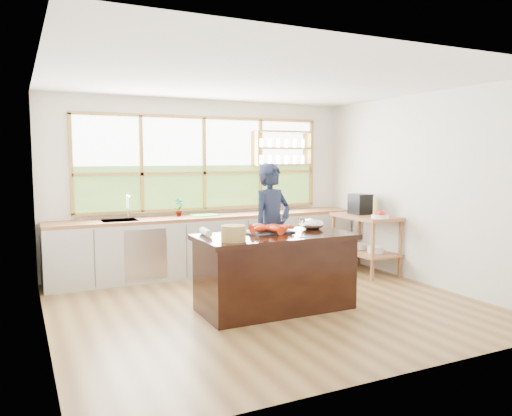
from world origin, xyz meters
TOP-DOWN VIEW (x-y plane):
  - ground_plane at (0.00, 0.00)m, footprint 5.00×5.00m
  - room_shell at (0.02, 0.51)m, footprint 5.02×4.52m
  - back_counter at (-0.02, 1.94)m, footprint 4.90×0.63m
  - right_shelf_unit at (2.19, 0.89)m, footprint 0.62×1.10m
  - island at (0.00, -0.20)m, footprint 1.85×0.90m
  - cook at (0.34, 0.53)m, footprint 0.72×0.58m
  - potted_plant at (-0.50, 2.00)m, footprint 0.17×0.12m
  - cutting_board at (-0.11, 1.94)m, footprint 0.43×0.34m
  - espresso_machine at (2.19, 1.05)m, footprint 0.29×0.31m
  - wine_bottle at (2.24, 0.74)m, footprint 0.10×0.10m
  - fruit_bowl at (2.14, 0.50)m, footprint 0.26×0.26m
  - slate_board at (-0.03, -0.05)m, footprint 0.61×0.49m
  - lobster_pile at (-0.00, -0.08)m, footprint 0.52×0.48m
  - mixing_bowl_left at (-0.57, -0.30)m, footprint 0.29×0.29m
  - mixing_bowl_right at (0.63, -0.02)m, footprint 0.29×0.29m
  - wine_glass at (0.18, -0.50)m, footprint 0.08×0.08m
  - wicker_basket at (-0.63, -0.43)m, footprint 0.27×0.27m
  - parchment_roll at (-0.76, 0.08)m, footprint 0.11×0.31m

SIDE VIEW (x-z plane):
  - ground_plane at x=0.00m, z-range 0.00..0.00m
  - island at x=0.00m, z-range 0.00..0.90m
  - back_counter at x=-0.02m, z-range 0.00..0.90m
  - right_shelf_unit at x=2.19m, z-range 0.15..1.05m
  - cook at x=0.34m, z-range 0.00..1.72m
  - cutting_board at x=-0.11m, z-range 0.90..0.91m
  - slate_board at x=-0.03m, z-range 0.90..0.92m
  - parchment_roll at x=-0.76m, z-range 0.90..0.98m
  - fruit_bowl at x=2.14m, z-range 0.89..1.00m
  - lobster_pile at x=0.00m, z-range 0.92..1.00m
  - mixing_bowl_left at x=-0.57m, z-range 0.89..1.03m
  - mixing_bowl_right at x=0.63m, z-range 0.89..1.03m
  - wicker_basket at x=-0.63m, z-range 0.90..1.07m
  - potted_plant at x=-0.50m, z-range 0.90..1.19m
  - wine_bottle at x=2.24m, z-range 0.90..1.20m
  - espresso_machine at x=2.19m, z-range 0.90..1.22m
  - wine_glass at x=0.18m, z-range 0.95..1.17m
  - room_shell at x=0.02m, z-range 0.40..3.11m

